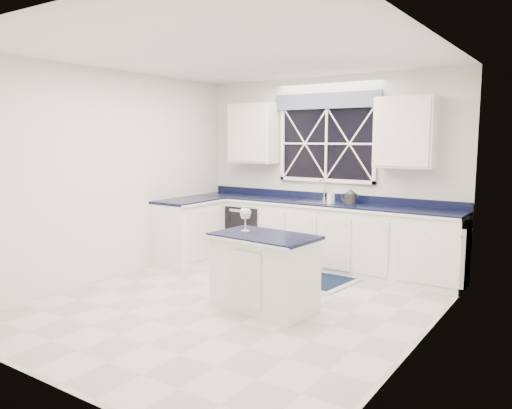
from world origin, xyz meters
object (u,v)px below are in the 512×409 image
Objects in this scene: kettle at (350,197)px; dishwasher at (253,231)px; soap_bottle at (331,196)px; island at (264,272)px; wine_glass at (245,214)px; faucet at (324,189)px.

dishwasher is at bearing -173.28° from kettle.
dishwasher is 4.88× the size of soap_bottle.
dishwasher is 1.40m from soap_bottle.
dishwasher is at bearing 131.80° from island.
kettle is at bearing 78.24° from wine_glass.
faucet is 1.05× the size of kettle.
wine_glass reaches higher than island.
soap_bottle is at bearing 87.62° from wine_glass.
kettle is (0.12, 1.97, 0.62)m from island.
faucet is (1.10, 0.19, 0.69)m from dishwasher.
dishwasher is at bearing -174.60° from soap_bottle.
dishwasher is 0.72× the size of island.
kettle is at bearing -14.97° from faucet.
soap_bottle is (1.25, 0.12, 0.61)m from dishwasher.
kettle is at bearing -8.75° from soap_bottle.
faucet is 2.23m from island.
wine_glass is 1.97m from soap_bottle.
island is at bearing -9.96° from wine_glass.
kettle reaches higher than soap_bottle.
dishwasher is 1.69m from kettle.
dishwasher is 1.31m from faucet.
soap_bottle is at bearing -26.93° from faucet.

